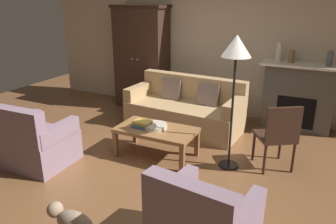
{
  "coord_description": "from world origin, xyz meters",
  "views": [
    {
      "loc": [
        1.91,
        -3.35,
        2.17
      ],
      "look_at": [
        -0.08,
        0.7,
        0.55
      ],
      "focal_mm": 35.14,
      "sensor_mm": 36.0,
      "label": 1
    }
  ],
  "objects_px": {
    "armoire": "(142,57)",
    "coffee_table": "(156,132)",
    "couch": "(185,110)",
    "fruit_bowl": "(155,126)",
    "book_stack": "(142,124)",
    "mantel_vase_cream": "(279,52)",
    "floor_lamp": "(236,54)",
    "mantel_vase_bronze": "(292,56)",
    "armchair_near_left": "(37,143)",
    "mantel_vase_slate": "(330,58)",
    "side_chair_wooden": "(278,133)",
    "dog": "(72,223)",
    "fireplace": "(298,96)"
  },
  "relations": [
    {
      "from": "floor_lamp",
      "to": "fruit_bowl",
      "type": "bearing_deg",
      "value": -171.48
    },
    {
      "from": "couch",
      "to": "mantel_vase_slate",
      "type": "xyz_separation_m",
      "value": [
        2.07,
        0.79,
        0.92
      ]
    },
    {
      "from": "book_stack",
      "to": "mantel_vase_bronze",
      "type": "relative_size",
      "value": 1.26
    },
    {
      "from": "fruit_bowl",
      "to": "floor_lamp",
      "type": "relative_size",
      "value": 0.19
    },
    {
      "from": "mantel_vase_bronze",
      "to": "mantel_vase_slate",
      "type": "bearing_deg",
      "value": 0.0
    },
    {
      "from": "floor_lamp",
      "to": "fireplace",
      "type": "bearing_deg",
      "value": 70.46
    },
    {
      "from": "coffee_table",
      "to": "side_chair_wooden",
      "type": "distance_m",
      "value": 1.61
    },
    {
      "from": "fireplace",
      "to": "dog",
      "type": "bearing_deg",
      "value": -111.02
    },
    {
      "from": "coffee_table",
      "to": "book_stack",
      "type": "height_order",
      "value": "book_stack"
    },
    {
      "from": "fireplace",
      "to": "couch",
      "type": "relative_size",
      "value": 0.64
    },
    {
      "from": "floor_lamp",
      "to": "book_stack",
      "type": "bearing_deg",
      "value": -169.91
    },
    {
      "from": "mantel_vase_slate",
      "to": "dog",
      "type": "distance_m",
      "value": 4.37
    },
    {
      "from": "fruit_bowl",
      "to": "mantel_vase_bronze",
      "type": "height_order",
      "value": "mantel_vase_bronze"
    },
    {
      "from": "mantel_vase_slate",
      "to": "side_chair_wooden",
      "type": "relative_size",
      "value": 0.26
    },
    {
      "from": "side_chair_wooden",
      "to": "floor_lamp",
      "type": "bearing_deg",
      "value": -162.77
    },
    {
      "from": "mantel_vase_cream",
      "to": "armchair_near_left",
      "type": "xyz_separation_m",
      "value": [
        -2.54,
        -2.86,
        -0.96
      ]
    },
    {
      "from": "couch",
      "to": "mantel_vase_bronze",
      "type": "distance_m",
      "value": 1.93
    },
    {
      "from": "armoire",
      "to": "armchair_near_left",
      "type": "xyz_separation_m",
      "value": [
        0.03,
        -2.8,
        -0.68
      ]
    },
    {
      "from": "side_chair_wooden",
      "to": "dog",
      "type": "bearing_deg",
      "value": -122.24
    },
    {
      "from": "armchair_near_left",
      "to": "floor_lamp",
      "type": "xyz_separation_m",
      "value": [
        2.29,
        1.09,
        1.18
      ]
    },
    {
      "from": "fireplace",
      "to": "dog",
      "type": "relative_size",
      "value": 2.19
    },
    {
      "from": "armoire",
      "to": "fruit_bowl",
      "type": "xyz_separation_m",
      "value": [
        1.29,
        -1.86,
        -0.55
      ]
    },
    {
      "from": "fireplace",
      "to": "mantel_vase_cream",
      "type": "bearing_deg",
      "value": -177.3
    },
    {
      "from": "mantel_vase_slate",
      "to": "coffee_table",
      "type": "bearing_deg",
      "value": -136.23
    },
    {
      "from": "armoire",
      "to": "side_chair_wooden",
      "type": "xyz_separation_m",
      "value": [
        2.88,
        -1.53,
        -0.49
      ]
    },
    {
      "from": "book_stack",
      "to": "mantel_vase_cream",
      "type": "distance_m",
      "value": 2.59
    },
    {
      "from": "armchair_near_left",
      "to": "mantel_vase_bronze",
      "type": "bearing_deg",
      "value": 46.16
    },
    {
      "from": "dog",
      "to": "fireplace",
      "type": "bearing_deg",
      "value": 68.98
    },
    {
      "from": "fireplace",
      "to": "floor_lamp",
      "type": "height_order",
      "value": "floor_lamp"
    },
    {
      "from": "mantel_vase_cream",
      "to": "dog",
      "type": "relative_size",
      "value": 0.54
    },
    {
      "from": "fruit_bowl",
      "to": "armchair_near_left",
      "type": "xyz_separation_m",
      "value": [
        -1.27,
        -0.94,
        -0.13
      ]
    },
    {
      "from": "mantel_vase_slate",
      "to": "floor_lamp",
      "type": "xyz_separation_m",
      "value": [
        -1.01,
        -1.77,
        0.26
      ]
    },
    {
      "from": "couch",
      "to": "floor_lamp",
      "type": "distance_m",
      "value": 1.86
    },
    {
      "from": "dog",
      "to": "armoire",
      "type": "bearing_deg",
      "value": 111.33
    },
    {
      "from": "armoire",
      "to": "floor_lamp",
      "type": "height_order",
      "value": "armoire"
    },
    {
      "from": "floor_lamp",
      "to": "mantel_vase_bronze",
      "type": "bearing_deg",
      "value": 75.6
    },
    {
      "from": "couch",
      "to": "fruit_bowl",
      "type": "xyz_separation_m",
      "value": [
        0.03,
        -1.13,
        0.13
      ]
    },
    {
      "from": "armchair_near_left",
      "to": "side_chair_wooden",
      "type": "xyz_separation_m",
      "value": [
        2.86,
        1.26,
        0.2
      ]
    },
    {
      "from": "couch",
      "to": "armchair_near_left",
      "type": "bearing_deg",
      "value": -120.88
    },
    {
      "from": "couch",
      "to": "mantel_vase_cream",
      "type": "bearing_deg",
      "value": 31.17
    },
    {
      "from": "armoire",
      "to": "coffee_table",
      "type": "height_order",
      "value": "armoire"
    },
    {
      "from": "book_stack",
      "to": "mantel_vase_cream",
      "type": "xyz_separation_m",
      "value": [
        1.45,
        1.98,
        0.81
      ]
    },
    {
      "from": "mantel_vase_bronze",
      "to": "side_chair_wooden",
      "type": "height_order",
      "value": "mantel_vase_bronze"
    },
    {
      "from": "armchair_near_left",
      "to": "couch",
      "type": "bearing_deg",
      "value": 59.12
    },
    {
      "from": "armoire",
      "to": "couch",
      "type": "relative_size",
      "value": 1.01
    },
    {
      "from": "book_stack",
      "to": "mantel_vase_slate",
      "type": "height_order",
      "value": "mantel_vase_slate"
    },
    {
      "from": "fruit_bowl",
      "to": "book_stack",
      "type": "height_order",
      "value": "book_stack"
    },
    {
      "from": "mantel_vase_cream",
      "to": "floor_lamp",
      "type": "xyz_separation_m",
      "value": [
        -0.25,
        -1.77,
        0.22
      ]
    },
    {
      "from": "armoire",
      "to": "armchair_near_left",
      "type": "distance_m",
      "value": 2.88
    },
    {
      "from": "mantel_vase_bronze",
      "to": "armchair_near_left",
      "type": "distance_m",
      "value": 4.06
    }
  ]
}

